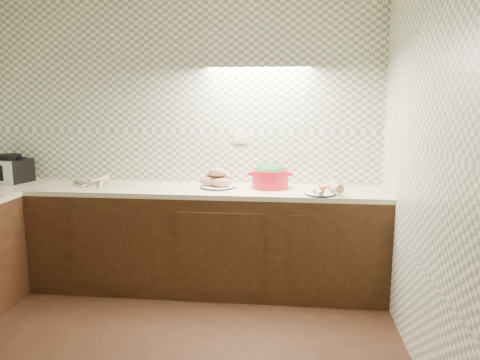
# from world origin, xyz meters

# --- Properties ---
(room) EXTENTS (3.60, 3.60, 2.60)m
(room) POSITION_xyz_m (0.00, 0.00, 1.63)
(room) COLOR black
(room) RESTS_ON ground
(counter) EXTENTS (3.60, 3.60, 0.90)m
(counter) POSITION_xyz_m (-0.68, 0.68, 0.45)
(counter) COLOR black
(counter) RESTS_ON ground
(toaster_oven) EXTENTS (0.41, 0.35, 0.25)m
(toaster_oven) POSITION_xyz_m (-1.56, 1.59, 1.02)
(toaster_oven) COLOR black
(toaster_oven) RESTS_ON counter
(parsnip_pile) EXTENTS (0.35, 0.34, 0.08)m
(parsnip_pile) POSITION_xyz_m (-0.75, 1.52, 0.93)
(parsnip_pile) COLOR beige
(parsnip_pile) RESTS_ON counter
(sweet_potato_plate) EXTENTS (0.31, 0.31, 0.18)m
(sweet_potato_plate) POSITION_xyz_m (0.38, 1.54, 0.96)
(sweet_potato_plate) COLOR #12113A
(sweet_potato_plate) RESTS_ON counter
(onion_bowl) EXTENTS (0.16, 0.16, 0.13)m
(onion_bowl) POSITION_xyz_m (0.33, 1.65, 0.95)
(onion_bowl) COLOR black
(onion_bowl) RESTS_ON counter
(dutch_oven) EXTENTS (0.39, 0.33, 0.22)m
(dutch_oven) POSITION_xyz_m (0.83, 1.58, 1.01)
(dutch_oven) COLOR red
(dutch_oven) RESTS_ON counter
(veg_plate) EXTENTS (0.31, 0.31, 0.12)m
(veg_plate) POSITION_xyz_m (1.29, 1.35, 0.94)
(veg_plate) COLOR #12113A
(veg_plate) RESTS_ON counter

